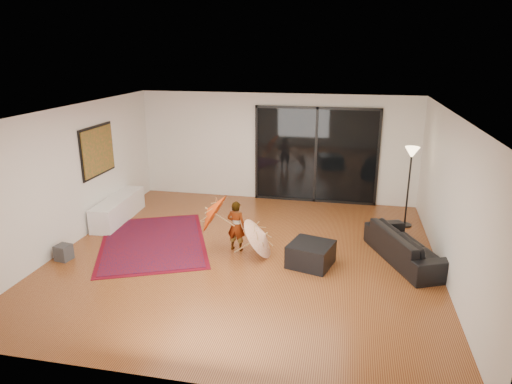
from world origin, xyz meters
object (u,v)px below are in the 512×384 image
(child, at_px, (236,226))
(ottoman, at_px, (311,254))
(sofa, at_px, (407,246))
(media_console, at_px, (118,209))

(child, bearing_deg, ottoman, 174.38)
(sofa, bearing_deg, child, 69.52)
(media_console, relative_size, ottoman, 2.62)
(media_console, distance_m, child, 3.20)
(sofa, relative_size, ottoman, 2.77)
(ottoman, xyz_separation_m, child, (-1.47, 0.36, 0.29))
(sofa, xyz_separation_m, ottoman, (-1.71, -0.53, -0.09))
(media_console, bearing_deg, sofa, -10.92)
(media_console, height_order, sofa, sofa)
(media_console, distance_m, sofa, 6.26)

